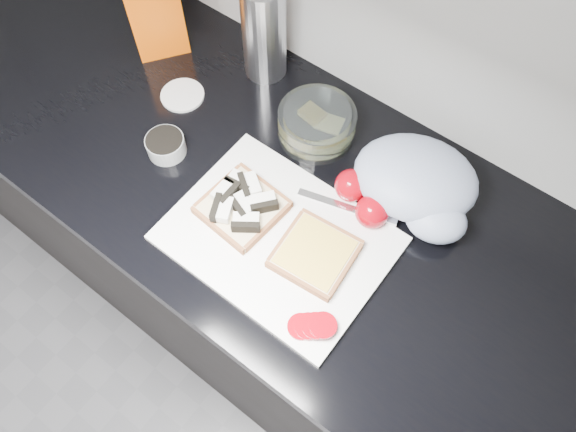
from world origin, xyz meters
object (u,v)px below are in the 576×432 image
(glass_bowl, at_px, (317,124))
(bread_bag, at_px, (153,6))
(steel_canister, at_px, (264,31))
(cutting_board, at_px, (278,239))

(glass_bowl, relative_size, bread_bag, 0.84)
(bread_bag, relative_size, steel_canister, 0.86)
(bread_bag, distance_m, steel_canister, 0.26)
(cutting_board, height_order, steel_canister, steel_canister)
(cutting_board, distance_m, steel_canister, 0.44)
(glass_bowl, bearing_deg, steel_canister, 158.06)
(bread_bag, bearing_deg, cutting_board, 10.28)
(cutting_board, xyz_separation_m, glass_bowl, (-0.09, 0.24, 0.03))
(cutting_board, xyz_separation_m, steel_canister, (-0.29, 0.32, 0.11))
(glass_bowl, bearing_deg, cutting_board, -69.97)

